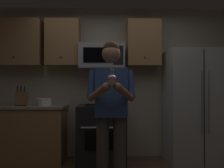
{
  "coord_description": "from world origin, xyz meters",
  "views": [
    {
      "loc": [
        -0.09,
        -2.54,
        1.21
      ],
      "look_at": [
        -0.01,
        0.35,
        1.25
      ],
      "focal_mm": 38.82,
      "sensor_mm": 36.0,
      "label": 1
    }
  ],
  "objects_px": {
    "refrigerator": "(195,107)",
    "bowl_large_white": "(44,102)",
    "oven_range": "(102,134)",
    "person": "(111,105)",
    "microwave": "(102,57)",
    "cupcake": "(112,80)",
    "knife_block": "(21,98)"
  },
  "relations": [
    {
      "from": "microwave",
      "to": "bowl_large_white",
      "type": "relative_size",
      "value": 3.01
    },
    {
      "from": "oven_range",
      "to": "bowl_large_white",
      "type": "bearing_deg",
      "value": 179.78
    },
    {
      "from": "person",
      "to": "microwave",
      "type": "bearing_deg",
      "value": 96.41
    },
    {
      "from": "person",
      "to": "oven_range",
      "type": "bearing_deg",
      "value": 97.15
    },
    {
      "from": "refrigerator",
      "to": "knife_block",
      "type": "xyz_separation_m",
      "value": [
        -2.77,
        0.01,
        0.13
      ]
    },
    {
      "from": "oven_range",
      "to": "person",
      "type": "xyz_separation_m",
      "value": [
        0.13,
        -1.02,
        0.53
      ]
    },
    {
      "from": "refrigerator",
      "to": "cupcake",
      "type": "relative_size",
      "value": 10.35
    },
    {
      "from": "refrigerator",
      "to": "knife_block",
      "type": "bearing_deg",
      "value": 179.79
    },
    {
      "from": "knife_block",
      "to": "person",
      "type": "xyz_separation_m",
      "value": [
        1.4,
        -0.99,
        -0.04
      ]
    },
    {
      "from": "oven_range",
      "to": "refrigerator",
      "type": "distance_m",
      "value": 1.56
    },
    {
      "from": "person",
      "to": "cupcake",
      "type": "bearing_deg",
      "value": -90.0
    },
    {
      "from": "oven_range",
      "to": "microwave",
      "type": "height_order",
      "value": "microwave"
    },
    {
      "from": "person",
      "to": "refrigerator",
      "type": "bearing_deg",
      "value": 35.64
    },
    {
      "from": "oven_range",
      "to": "cupcake",
      "type": "height_order",
      "value": "cupcake"
    },
    {
      "from": "oven_range",
      "to": "refrigerator",
      "type": "relative_size",
      "value": 0.52
    },
    {
      "from": "refrigerator",
      "to": "cupcake",
      "type": "bearing_deg",
      "value": -136.27
    },
    {
      "from": "microwave",
      "to": "knife_block",
      "type": "distance_m",
      "value": 1.45
    },
    {
      "from": "bowl_large_white",
      "to": "oven_range",
      "type": "bearing_deg",
      "value": -0.22
    },
    {
      "from": "bowl_large_white",
      "to": "person",
      "type": "height_order",
      "value": "person"
    },
    {
      "from": "oven_range",
      "to": "microwave",
      "type": "distance_m",
      "value": 1.26
    },
    {
      "from": "microwave",
      "to": "refrigerator",
      "type": "bearing_deg",
      "value": -6.03
    },
    {
      "from": "microwave",
      "to": "person",
      "type": "xyz_separation_m",
      "value": [
        0.13,
        -1.14,
        -0.72
      ]
    },
    {
      "from": "refrigerator",
      "to": "bowl_large_white",
      "type": "relative_size",
      "value": 7.33
    },
    {
      "from": "knife_block",
      "to": "person",
      "type": "bearing_deg",
      "value": -35.38
    },
    {
      "from": "oven_range",
      "to": "microwave",
      "type": "bearing_deg",
      "value": 89.98
    },
    {
      "from": "knife_block",
      "to": "bowl_large_white",
      "type": "distance_m",
      "value": 0.36
    },
    {
      "from": "refrigerator",
      "to": "person",
      "type": "relative_size",
      "value": 1.02
    },
    {
      "from": "refrigerator",
      "to": "bowl_large_white",
      "type": "xyz_separation_m",
      "value": [
        -2.42,
        0.04,
        0.08
      ]
    },
    {
      "from": "knife_block",
      "to": "bowl_large_white",
      "type": "xyz_separation_m",
      "value": [
        0.35,
        0.03,
        -0.05
      ]
    },
    {
      "from": "oven_range",
      "to": "refrigerator",
      "type": "bearing_deg",
      "value": -1.5
    },
    {
      "from": "person",
      "to": "cupcake",
      "type": "relative_size",
      "value": 10.13
    },
    {
      "from": "knife_block",
      "to": "cupcake",
      "type": "height_order",
      "value": "cupcake"
    }
  ]
}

